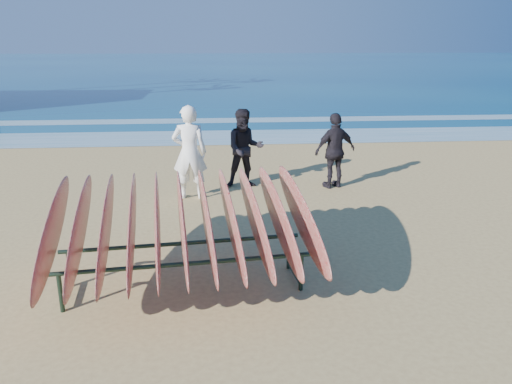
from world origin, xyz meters
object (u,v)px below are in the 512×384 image
(surfboard_rack, at_px, (182,223))
(person_white, at_px, (190,153))
(person_dark_a, at_px, (245,148))
(person_dark_b, at_px, (335,151))

(surfboard_rack, relative_size, person_white, 1.81)
(surfboard_rack, xyz_separation_m, person_dark_a, (1.06, 4.63, -0.06))
(person_white, bearing_deg, person_dark_a, -144.93)
(person_white, bearing_deg, surfboard_rack, 93.70)
(person_white, relative_size, person_dark_b, 1.16)
(surfboard_rack, bearing_deg, person_dark_a, 71.12)
(person_white, distance_m, person_dark_a, 1.37)
(surfboard_rack, height_order, person_white, person_white)
(person_white, distance_m, person_dark_b, 3.13)
(person_dark_a, bearing_deg, person_dark_b, -11.70)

